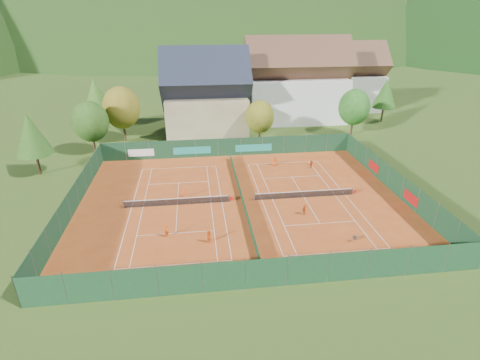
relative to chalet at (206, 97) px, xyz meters
name	(u,v)px	position (x,y,z in m)	size (l,w,h in m)	color
ground	(242,201)	(3.00, -30.00, -6.64)	(600.00, 600.00, 0.00)	#2F4A17
clay_pad	(242,201)	(3.00, -30.00, -6.62)	(40.00, 32.00, 0.01)	#AE4719
court_markings_left	(177,205)	(-5.00, -30.00, -6.61)	(11.03, 23.83, 0.00)	white
court_markings_right	(304,197)	(11.00, -30.00, -6.61)	(11.03, 23.83, 0.00)	white
tennis_net_left	(178,201)	(-4.85, -30.00, -6.12)	(13.30, 0.10, 1.02)	#59595B
tennis_net_right	(306,194)	(11.15, -30.00, -6.12)	(13.30, 0.10, 1.02)	#59595B
court_divider	(242,198)	(3.00, -30.00, -6.12)	(0.03, 28.80, 1.00)	#13351F
fence_north	(226,147)	(2.54, -14.01, -5.16)	(40.00, 0.10, 3.00)	#13361F
fence_south	(266,273)	(3.00, -46.00, -5.12)	(40.00, 0.04, 3.00)	#153B1F
fence_west	(73,200)	(-17.00, -30.00, -5.12)	(0.04, 32.00, 3.00)	#143821
fence_east	(395,182)	(23.00, -29.95, -5.14)	(0.09, 32.00, 3.00)	#153A20
chalet	(206,97)	(0.00, 0.00, 0.00)	(16.20, 12.00, 16.00)	#C2B388
hotel_block_a	(296,85)	(19.00, 6.00, 0.76)	(21.60, 11.00, 17.25)	silver
hotel_block_b	(345,81)	(33.00, 14.00, -0.01)	(17.28, 10.00, 15.50)	silver
tree_west_front	(90,122)	(-19.00, -10.00, -1.23)	(5.72, 5.72, 8.69)	#4D311B
tree_west_mid	(121,108)	(-15.00, -4.00, -0.56)	(6.44, 6.44, 9.78)	#472A19
tree_west_back	(96,95)	(-21.00, 4.00, 0.11)	(5.60, 5.60, 10.00)	#463119
tree_center	(260,117)	(9.00, -8.00, -1.91)	(5.01, 5.01, 7.60)	#422517
tree_east_front	(354,107)	(27.00, -6.00, -1.23)	(5.72, 5.72, 8.69)	#482919
tree_east_mid	(386,93)	(37.00, 2.00, -0.56)	(5.04, 5.04, 9.00)	#49301A
tree_west_side	(31,134)	(-25.00, -18.00, -0.56)	(5.04, 5.04, 9.00)	#402717
tree_east_back	(335,84)	(29.00, 10.00, 0.12)	(7.15, 7.15, 10.86)	#4C341B
mountain_backdrop	(239,100)	(31.54, 203.48, -46.26)	(820.00, 530.00, 242.00)	black
ball_hopper	(355,238)	(13.31, -40.41, -6.07)	(0.34, 0.34, 0.80)	slate
loose_ball_0	(152,226)	(-7.61, -34.70, -6.59)	(0.07, 0.07, 0.07)	#CCD833
loose_ball_1	(279,258)	(5.04, -42.09, -6.59)	(0.07, 0.07, 0.07)	#CCD833
loose_ball_2	(274,192)	(7.47, -27.96, -6.59)	(0.07, 0.07, 0.07)	#CCD833
loose_ball_3	(203,180)	(-1.62, -23.22, -6.59)	(0.07, 0.07, 0.07)	#CCD833
loose_ball_4	(304,201)	(10.73, -31.00, -6.59)	(0.07, 0.07, 0.07)	#CCD833
player_left_near	(166,231)	(-5.90, -37.04, -5.85)	(0.57, 0.37, 1.55)	#DE5913
player_left_mid	(209,237)	(-1.57, -38.74, -5.88)	(0.73, 0.57, 1.50)	orange
player_left_far	(185,192)	(-4.08, -28.00, -5.95)	(0.87, 0.50, 1.35)	#FF5116
player_right_near	(304,210)	(9.72, -34.25, -5.97)	(0.77, 0.32, 1.31)	#D95113
player_right_far_a	(275,161)	(9.48, -19.01, -5.91)	(0.70, 0.45, 1.42)	#D34112
player_right_far_b	(311,164)	(14.77, -20.57, -6.03)	(1.10, 0.35, 1.19)	#D14712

